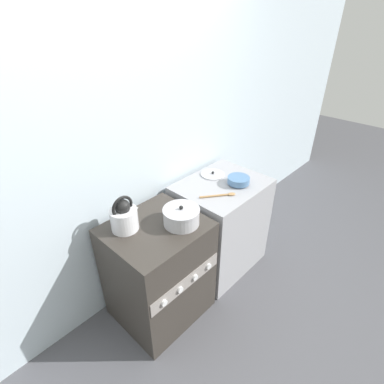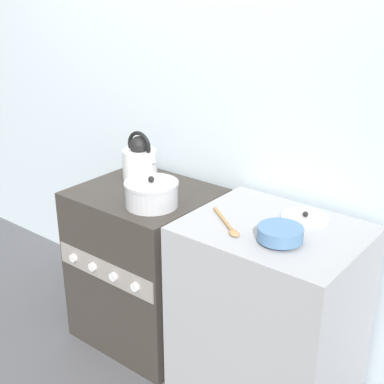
% 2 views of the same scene
% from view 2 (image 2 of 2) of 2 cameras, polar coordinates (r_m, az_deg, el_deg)
% --- Properties ---
extents(ground_plane, '(12.00, 12.00, 0.00)m').
position_cam_2_polar(ground_plane, '(2.92, -8.64, -17.11)').
color(ground_plane, '#4C4C51').
extents(wall_back, '(7.00, 0.06, 2.50)m').
position_cam_2_polar(wall_back, '(2.81, -0.14, 10.11)').
color(wall_back, silver).
rests_on(wall_back, ground_plane).
extents(stove, '(0.66, 0.61, 0.84)m').
position_cam_2_polar(stove, '(2.85, -4.84, -7.75)').
color(stove, '#332D28').
rests_on(stove, ground_plane).
extents(counter, '(0.74, 0.59, 0.86)m').
position_cam_2_polar(counter, '(2.47, 8.18, -12.77)').
color(counter, '#99999E').
rests_on(counter, ground_plane).
extents(kettle, '(0.22, 0.18, 0.25)m').
position_cam_2_polar(kettle, '(2.81, -5.58, 3.43)').
color(kettle, silver).
rests_on(kettle, stove).
extents(cooking_pot, '(0.25, 0.25, 0.15)m').
position_cam_2_polar(cooking_pot, '(2.48, -4.33, -0.19)').
color(cooking_pot, '#B2B2B7').
rests_on(cooking_pot, stove).
extents(enamel_bowl, '(0.18, 0.18, 0.06)m').
position_cam_2_polar(enamel_bowl, '(2.13, 9.40, -4.39)').
color(enamel_bowl, '#4C729E').
rests_on(enamel_bowl, counter).
extents(loose_pot_lid, '(0.21, 0.21, 0.03)m').
position_cam_2_polar(loose_pot_lid, '(2.35, 11.98, -2.68)').
color(loose_pot_lid, '#B2B2B7').
rests_on(loose_pot_lid, counter).
extents(wooden_spoon, '(0.25, 0.19, 0.02)m').
position_cam_2_polar(wooden_spoon, '(2.24, 3.81, -3.47)').
color(wooden_spoon, '#A37A4C').
rests_on(wooden_spoon, counter).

